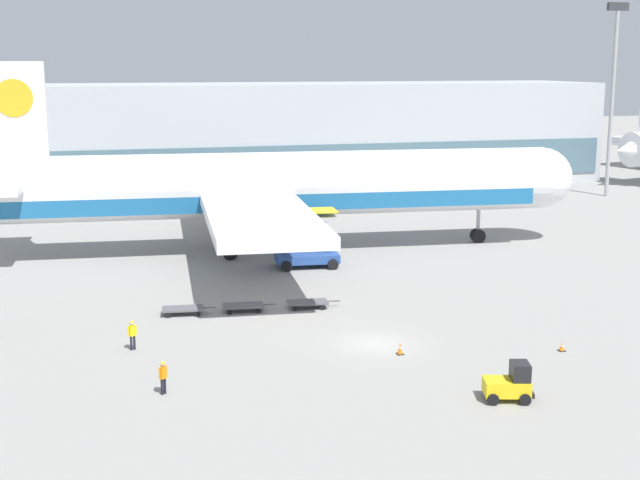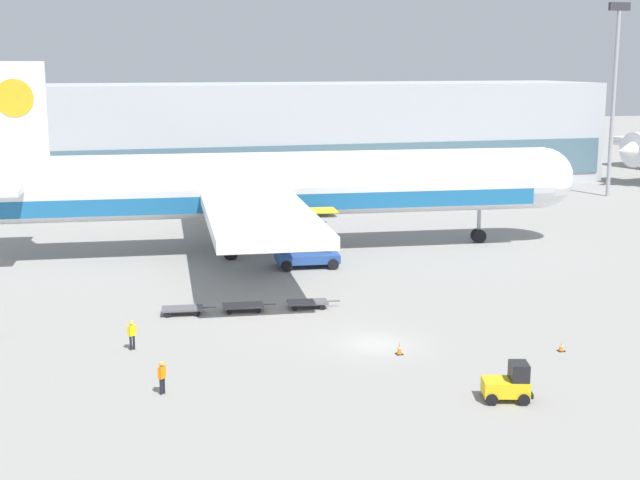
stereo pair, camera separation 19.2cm
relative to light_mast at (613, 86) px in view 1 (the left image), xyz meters
The scene contains 13 objects.
ground_plane 70.99m from the light_mast, 133.72° to the right, with size 400.00×400.00×0.00m, color gray.
terminal_building 44.23m from the light_mast, 150.04° to the left, with size 90.00×18.20×14.00m.
light_mast is the anchor object (origin of this frame).
airplane_main 54.32m from the light_mast, 156.44° to the right, with size 58.07×48.50×17.00m.
scissor_lift_loader 56.48m from the light_mast, 148.52° to the right, with size 5.43×3.75×4.81m.
baggage_tug_foreground 76.43m from the light_mast, 126.21° to the right, with size 2.73×2.17×2.00m.
baggage_dolly_lead 72.78m from the light_mast, 145.33° to the right, with size 3.76×1.79×0.48m.
baggage_dolly_second 69.65m from the light_mast, 143.15° to the right, with size 3.76×1.79×0.48m.
baggage_dolly_third 66.36m from the light_mast, 140.52° to the right, with size 3.76×1.79×0.48m.
ground_crew_near 83.72m from the light_mast, 138.02° to the right, with size 0.46×0.40×1.79m.
ground_crew_far 79.64m from the light_mast, 142.78° to the right, with size 0.53×0.34×1.82m.
traffic_cone_near 72.02m from the light_mast, 132.08° to the right, with size 0.40×0.40×0.73m.
traffic_cone_far 67.69m from the light_mast, 124.81° to the right, with size 0.40×0.40×0.55m.
Camera 1 is at (-16.96, -49.43, 16.99)m, focal length 50.00 mm.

